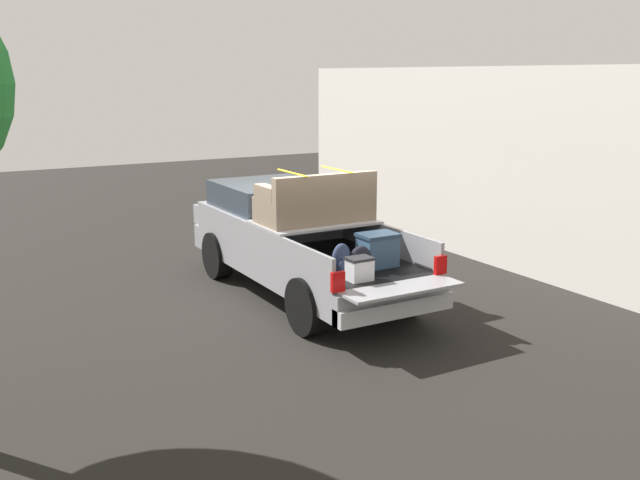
# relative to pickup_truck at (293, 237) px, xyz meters

# --- Properties ---
(ground_plane) EXTENTS (40.00, 40.00, 0.00)m
(ground_plane) POSITION_rel_pickup_truck_xyz_m (-0.35, 0.00, -0.96)
(ground_plane) COLOR black
(pickup_truck) EXTENTS (6.05, 2.06, 2.23)m
(pickup_truck) POSITION_rel_pickup_truck_xyz_m (0.00, 0.00, 0.00)
(pickup_truck) COLOR gray
(pickup_truck) RESTS_ON ground_plane
(building_facade) EXTENTS (11.83, 0.36, 3.91)m
(building_facade) POSITION_rel_pickup_truck_xyz_m (0.58, -4.40, 1.00)
(building_facade) COLOR silver
(building_facade) RESTS_ON ground_plane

